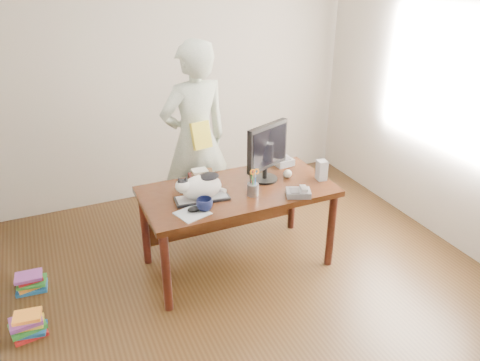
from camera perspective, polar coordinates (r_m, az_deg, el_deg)
name	(u,v)px	position (r m, az deg, el deg)	size (l,w,h in m)	color
room	(273,147)	(3.17, 4.04, 4.13)	(4.50, 4.50, 4.50)	black
desk	(234,200)	(4.04, -0.74, -2.42)	(1.60, 0.80, 0.75)	black
keyboard	(202,198)	(3.75, -4.63, -2.18)	(0.44, 0.20, 0.03)	black
cat	(200,186)	(3.69, -4.89, -0.70)	(0.42, 0.23, 0.24)	white
monitor	(267,150)	(3.94, 3.33, 3.79)	(0.44, 0.29, 0.51)	black
pen_cup	(253,188)	(3.78, 1.59, -0.92)	(0.10, 0.10, 0.23)	gray
mousepad	(193,213)	(3.56, -5.81, -4.00)	(0.28, 0.26, 0.01)	#B0B7BD
mouse	(194,209)	(3.57, -5.63, -3.50)	(0.12, 0.09, 0.04)	black
coffee_mug	(205,205)	(3.58, -4.34, -2.94)	(0.13, 0.13, 0.10)	black
phone	(299,192)	(3.82, 7.19, -1.44)	(0.23, 0.20, 0.09)	slate
speaker	(322,170)	(4.10, 9.92, 1.26)	(0.09, 0.10, 0.18)	#99999B
baseball	(288,174)	(4.11, 5.82, 0.84)	(0.07, 0.07, 0.07)	white
book_stack	(201,174)	(4.10, -4.74, 0.75)	(0.23, 0.18, 0.08)	#4A1317
calculator	(281,160)	(4.39, 5.05, 2.47)	(0.18, 0.23, 0.07)	slate
person	(196,141)	(4.42, -5.44, 4.85)	(0.68, 0.45, 1.88)	silver
held_book	(201,135)	(4.23, -4.76, 5.51)	(0.19, 0.13, 0.25)	yellow
book_pile_a	(28,325)	(3.88, -24.38, -15.80)	(0.27, 0.22, 0.18)	#AA1819
book_pile_b	(31,282)	(4.32, -24.16, -11.25)	(0.26, 0.20, 0.15)	#19589B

